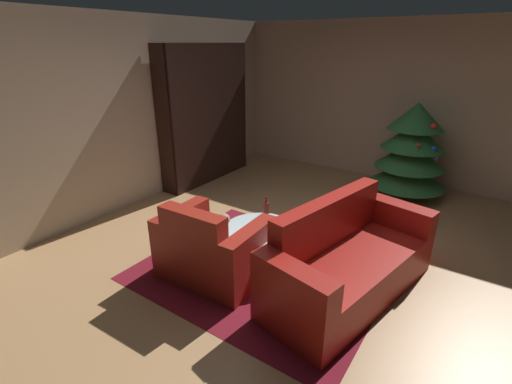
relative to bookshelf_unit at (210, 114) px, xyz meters
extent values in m
plane|color=tan|center=(2.49, -1.60, -1.13)|extent=(7.91, 7.91, 0.00)
cube|color=tan|center=(2.49, 1.72, 0.20)|extent=(5.51, 0.06, 2.65)
cube|color=tan|center=(-0.24, -1.60, 0.20)|extent=(0.06, 6.71, 2.65)
cube|color=maroon|center=(2.38, -1.97, -1.12)|extent=(2.46, 2.05, 0.01)
cube|color=black|center=(0.13, -0.10, 0.00)|extent=(0.03, 1.87, 2.26)
cube|color=black|center=(-0.02, 0.82, 0.00)|extent=(0.33, 0.03, 2.26)
cube|color=black|center=(-0.02, -1.02, 0.00)|extent=(0.33, 0.02, 2.26)
cube|color=black|center=(-0.02, -0.10, -1.12)|extent=(0.31, 1.82, 0.03)
cube|color=black|center=(-0.02, -0.10, -0.67)|extent=(0.31, 1.82, 0.03)
cube|color=black|center=(-0.02, -0.10, -0.22)|extent=(0.31, 1.82, 0.02)
cube|color=black|center=(-0.02, -0.10, 0.23)|extent=(0.31, 1.82, 0.02)
cube|color=black|center=(-0.02, -0.10, 0.68)|extent=(0.31, 1.82, 0.02)
cube|color=black|center=(-0.02, -0.10, 1.12)|extent=(0.31, 1.82, 0.03)
cube|color=black|center=(-0.14, -0.10, 0.15)|extent=(0.05, 1.15, 0.72)
cube|color=black|center=(-0.12, -0.10, 0.15)|extent=(0.03, 1.18, 0.75)
cube|color=#0B7F88|center=(-0.10, 0.76, -0.94)|extent=(0.16, 0.03, 0.32)
cube|color=gold|center=(-0.06, 0.72, -0.95)|extent=(0.24, 0.04, 0.31)
cube|color=#993E90|center=(-0.09, 0.69, -0.95)|extent=(0.16, 0.03, 0.31)
cube|color=orange|center=(-0.06, 0.64, -0.92)|extent=(0.22, 0.04, 0.37)
cube|color=#A89B9A|center=(-0.07, 0.59, -0.92)|extent=(0.22, 0.05, 0.37)
cube|color=navy|center=(-0.06, 0.54, -0.98)|extent=(0.24, 0.04, 0.25)
cube|color=gold|center=(-0.08, 0.74, -0.48)|extent=(0.19, 0.04, 0.35)
cube|color=gold|center=(-0.08, 0.71, -0.47)|extent=(0.19, 0.03, 0.36)
cube|color=#166F88|center=(-0.09, 0.67, -0.51)|extent=(0.17, 0.04, 0.29)
cube|color=orange|center=(-0.07, 0.63, -0.50)|extent=(0.20, 0.03, 0.30)
cube|color=#AE9F8C|center=(-0.09, 0.58, -0.49)|extent=(0.16, 0.04, 0.34)
cube|color=orange|center=(-0.09, 0.54, -0.52)|extent=(0.17, 0.03, 0.27)
cube|color=red|center=(-0.10, 0.50, -0.50)|extent=(0.15, 0.04, 0.32)
cube|color=#B93617|center=(-0.05, 0.46, -0.51)|extent=(0.25, 0.04, 0.28)
cube|color=#572D1D|center=(-0.07, 0.76, 0.84)|extent=(0.22, 0.04, 0.30)
cube|color=#28843E|center=(-0.09, 0.71, 0.85)|extent=(0.17, 0.04, 0.32)
cube|color=#8A4D93|center=(-0.09, 0.67, 0.83)|extent=(0.18, 0.04, 0.28)
cube|color=teal|center=(-0.06, 0.63, 0.86)|extent=(0.22, 0.03, 0.34)
cube|color=tan|center=(-0.09, 0.60, 0.85)|extent=(0.16, 0.03, 0.33)
cube|color=#2A8131|center=(-0.06, 0.55, 0.85)|extent=(0.23, 0.05, 0.32)
cube|color=maroon|center=(1.99, -2.29, -0.93)|extent=(0.74, 0.79, 0.40)
cube|color=maroon|center=(2.00, -2.59, -0.51)|extent=(0.71, 0.19, 0.44)
cube|color=maroon|center=(2.42, -2.28, -0.81)|extent=(0.19, 0.77, 0.64)
cube|color=maroon|center=(1.55, -2.31, -0.81)|extent=(0.19, 0.77, 0.64)
ellipsoid|color=#9F796A|center=(1.95, -2.22, -0.64)|extent=(0.29, 0.19, 0.18)
sphere|color=#9F796A|center=(1.96, -2.09, -0.59)|extent=(0.13, 0.13, 0.13)
cube|color=maroon|center=(3.28, -1.81, -0.92)|extent=(1.07, 1.63, 0.42)
cube|color=maroon|center=(2.99, -1.75, -0.46)|extent=(0.48, 1.51, 0.49)
cube|color=maroon|center=(3.10, -2.65, -0.78)|extent=(0.79, 0.35, 0.69)
cube|color=maroon|center=(3.46, -0.98, -0.78)|extent=(0.79, 0.35, 0.69)
cylinder|color=black|center=(2.50, -1.90, -0.92)|extent=(0.04, 0.04, 0.42)
cylinder|color=black|center=(2.19, -1.70, -0.92)|extent=(0.04, 0.04, 0.42)
cylinder|color=black|center=(2.18, -2.08, -0.92)|extent=(0.04, 0.04, 0.42)
cylinder|color=silver|center=(2.29, -1.89, -0.70)|extent=(0.78, 0.78, 0.02)
cube|color=gold|center=(2.31, -1.94, -0.68)|extent=(0.16, 0.15, 0.02)
cube|color=#354986|center=(2.31, -1.95, -0.66)|extent=(0.17, 0.16, 0.02)
cube|color=#3A7958|center=(2.30, -1.94, -0.64)|extent=(0.19, 0.12, 0.02)
cube|color=#9C9488|center=(2.30, -1.94, -0.61)|extent=(0.19, 0.16, 0.02)
cylinder|color=#531E13|center=(2.23, -1.68, -0.58)|extent=(0.06, 0.06, 0.21)
cylinder|color=#531E13|center=(2.23, -1.68, -0.44)|extent=(0.03, 0.03, 0.07)
cylinder|color=brown|center=(3.11, 1.06, -1.04)|extent=(0.08, 0.08, 0.18)
cone|color=#2B6834|center=(3.11, 1.06, -0.75)|extent=(1.14, 1.14, 0.39)
cone|color=#2B6834|center=(3.11, 1.06, -0.46)|extent=(1.03, 1.03, 0.39)
cone|color=#2B6834|center=(3.11, 1.06, -0.16)|extent=(0.92, 0.92, 0.39)
cone|color=#2B6834|center=(3.11, 1.06, 0.13)|extent=(0.81, 0.81, 0.39)
sphere|color=yellow|center=(3.36, 1.34, -0.10)|extent=(0.05, 0.05, 0.05)
sphere|color=blue|center=(3.49, 0.87, -0.39)|extent=(0.07, 0.07, 0.07)
sphere|color=blue|center=(3.44, 0.88, -0.27)|extent=(0.08, 0.08, 0.08)
sphere|color=red|center=(3.39, 0.88, 0.05)|extent=(0.08, 0.08, 0.08)
sphere|color=red|center=(3.26, 0.72, -0.20)|extent=(0.05, 0.05, 0.05)
camera|label=1|loc=(4.18, -4.75, 1.14)|focal=25.56mm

